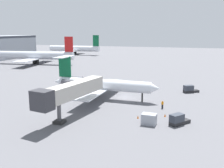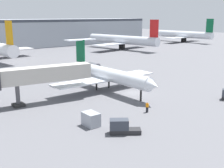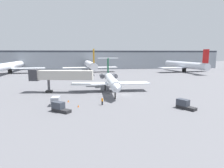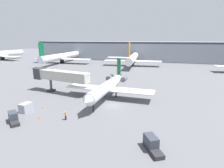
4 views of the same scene
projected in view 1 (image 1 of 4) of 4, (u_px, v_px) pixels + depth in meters
The scene contains 11 objects.
ground_plane at pixel (124, 98), 62.09m from camera, with size 400.00×400.00×0.10m, color #5B5B60.
regional_jet at pixel (100, 84), 60.53m from camera, with size 23.08×26.42×9.67m.
jet_bridge at pixel (68, 92), 46.07m from camera, with size 18.21×5.78×6.65m.
ground_crew_marshaller at pixel (162, 104), 53.01m from camera, with size 0.37×0.46×1.69m.
baggage_tug_lead at pixel (178, 120), 43.85m from camera, with size 4.03×3.54×1.90m.
baggage_tug_trailing at pixel (190, 89), 66.90m from camera, with size 3.28×4.14×1.90m.
cargo_container_uld at pixel (149, 119), 43.90m from camera, with size 1.79×2.53×1.89m.
traffic_cone_near at pixel (165, 115), 47.98m from camera, with size 0.36×0.36×0.55m.
traffic_cone_mid at pixel (138, 117), 47.03m from camera, with size 0.36×0.36×0.55m.
parked_airliner_east_mid at pixel (36, 56), 123.37m from camera, with size 32.29×37.95×13.16m.
parked_airliner_east_end at pixel (75, 49), 172.41m from camera, with size 29.45×34.84×13.06m.
Camera 1 is at (-57.97, -16.33, 15.66)m, focal length 41.35 mm.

